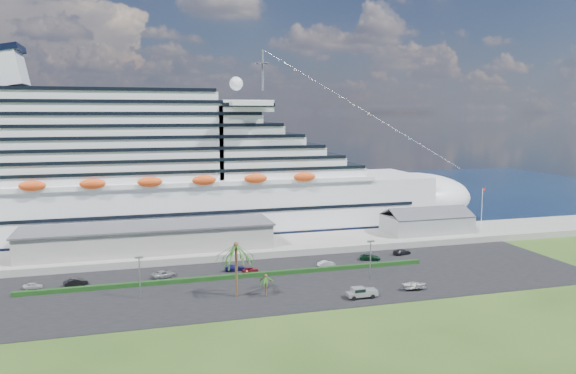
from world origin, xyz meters
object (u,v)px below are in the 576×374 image
object	(u,v)px
boat_trailer	(415,285)
parked_car_3	(235,268)
cruise_ship	(156,179)
pickup_truck	(361,292)

from	to	relation	value
boat_trailer	parked_car_3	bearing A→B (deg)	143.53
cruise_ship	boat_trailer	size ratio (longest dim) A/B	33.25
cruise_ship	parked_car_3	world-z (taller)	cruise_ship
boat_trailer	cruise_ship	bearing A→B (deg)	125.30
cruise_ship	pickup_truck	world-z (taller)	cruise_ship
pickup_truck	boat_trailer	xyz separation A→B (m)	(12.30, 1.53, -0.08)
cruise_ship	parked_car_3	size ratio (longest dim) A/B	40.15
cruise_ship	boat_trailer	xyz separation A→B (m)	(46.75, -66.03, -15.49)
cruise_ship	pickup_truck	size ratio (longest dim) A/B	31.77
parked_car_3	pickup_truck	xyz separation A→B (m)	(19.87, -25.31, 0.47)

